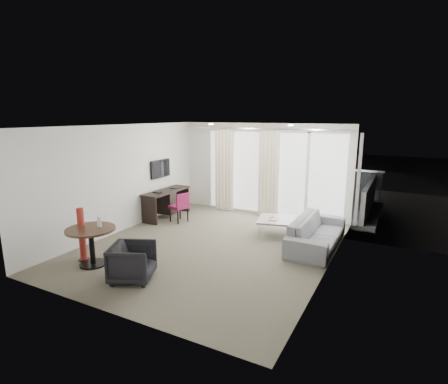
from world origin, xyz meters
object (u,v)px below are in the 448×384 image
at_px(round_table, 92,247).
at_px(rattan_chair_a, 286,194).
at_px(desk_chair, 179,207).
at_px(sofa, 317,232).
at_px(rattan_chair_b, 331,196).
at_px(red_lamp, 82,235).
at_px(tub_armchair, 133,262).
at_px(desk, 167,204).
at_px(coffee_table, 277,227).

bearing_deg(round_table, rattan_chair_a, 71.30).
relative_size(desk_chair, sofa, 0.37).
bearing_deg(rattan_chair_a, rattan_chair_b, 18.55).
distance_m(desk_chair, sofa, 3.71).
height_order(desk_chair, red_lamp, red_lamp).
relative_size(desk_chair, tub_armchair, 1.13).
bearing_deg(sofa, rattan_chair_a, 29.53).
bearing_deg(rattan_chair_a, red_lamp, -112.01).
bearing_deg(round_table, desk_chair, 92.41).
relative_size(round_table, rattan_chair_a, 1.05).
relative_size(red_lamp, rattan_chair_b, 1.29).
distance_m(sofa, rattan_chair_a, 3.28).
xyz_separation_m(round_table, rattan_chair_a, (1.97, 5.81, 0.07)).
xyz_separation_m(red_lamp, tub_armchair, (1.45, -0.19, -0.20)).
relative_size(desk, rattan_chair_b, 1.97).
bearing_deg(tub_armchair, desk_chair, -2.92).
relative_size(sofa, rattan_chair_a, 2.53).
xyz_separation_m(desk_chair, rattan_chair_a, (2.09, 2.74, 0.03)).
distance_m(tub_armchair, sofa, 3.94).
distance_m(tub_armchair, coffee_table, 3.71).
bearing_deg(desk, rattan_chair_a, 43.50).
xyz_separation_m(desk, sofa, (4.27, -0.33, -0.06)).
height_order(desk_chair, rattan_chair_b, rattan_chair_b).
relative_size(round_table, sofa, 0.42).
bearing_deg(tub_armchair, rattan_chair_a, -32.42).
distance_m(red_lamp, rattan_chair_b, 7.12).
bearing_deg(rattan_chair_a, tub_armchair, -98.37).
distance_m(round_table, red_lamp, 0.37).
height_order(red_lamp, rattan_chair_a, red_lamp).
height_order(red_lamp, coffee_table, red_lamp).
relative_size(desk, round_table, 1.78).
bearing_deg(desk, round_table, -78.07).
height_order(round_table, coffee_table, round_table).
distance_m(desk_chair, coffee_table, 2.70).
distance_m(desk_chair, red_lamp, 3.01).
bearing_deg(red_lamp, desk, 96.47).
xyz_separation_m(tub_armchair, rattan_chair_b, (2.11, 6.36, 0.09)).
bearing_deg(round_table, rattan_chair_b, 62.63).
height_order(desk, sofa, desk).
xyz_separation_m(sofa, rattan_chair_a, (-1.61, 2.85, 0.11)).
xyz_separation_m(desk_chair, rattan_chair_b, (3.36, 3.17, 0.01)).
bearing_deg(sofa, round_table, 129.56).
height_order(tub_armchair, rattan_chair_b, rattan_chair_b).
relative_size(desk, sofa, 0.74).
xyz_separation_m(tub_armchair, rattan_chair_a, (0.85, 5.93, 0.11)).
xyz_separation_m(coffee_table, sofa, (1.03, -0.34, 0.13)).
bearing_deg(desk_chair, rattan_chair_a, 69.86).
xyz_separation_m(coffee_table, rattan_chair_b, (0.68, 2.94, 0.22)).
distance_m(rattan_chair_a, rattan_chair_b, 1.33).
relative_size(tub_armchair, sofa, 0.33).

